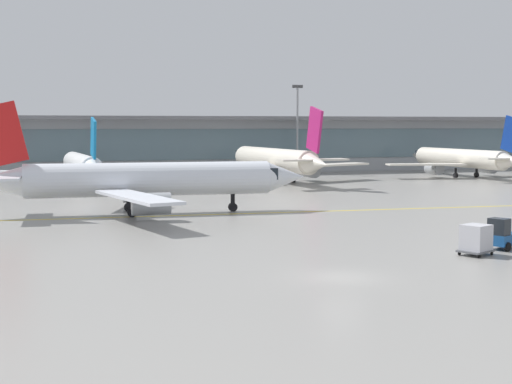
% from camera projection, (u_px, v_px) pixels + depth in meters
% --- Properties ---
extents(ground_plane, '(400.00, 400.00, 0.00)m').
position_uv_depth(ground_plane, '(341.00, 277.00, 40.32)').
color(ground_plane, gray).
extents(taxiway_centreline_stripe, '(109.90, 5.47, 0.01)m').
position_uv_depth(taxiway_centreline_stripe, '(153.00, 216.00, 67.11)').
color(taxiway_centreline_stripe, yellow).
rests_on(taxiway_centreline_stripe, ground_plane).
extents(terminal_concourse, '(226.55, 11.00, 9.60)m').
position_uv_depth(terminal_concourse, '(133.00, 144.00, 124.07)').
color(terminal_concourse, '#9EA3A8').
rests_on(terminal_concourse, ground_plane).
extents(gate_airplane_2, '(25.68, 27.68, 9.17)m').
position_uv_depth(gate_airplane_2, '(82.00, 165.00, 101.38)').
color(gate_airplane_2, white).
rests_on(gate_airplane_2, ground_plane).
extents(gate_airplane_3, '(29.49, 31.87, 10.55)m').
position_uv_depth(gate_airplane_3, '(275.00, 160.00, 106.26)').
color(gate_airplane_3, silver).
rests_on(gate_airplane_3, ground_plane).
extents(gate_airplane_4, '(26.75, 28.84, 9.55)m').
position_uv_depth(gate_airplane_4, '(461.00, 159.00, 117.16)').
color(gate_airplane_4, silver).
rests_on(gate_airplane_4, ground_plane).
extents(taxiing_regional_jet, '(31.16, 28.97, 10.33)m').
position_uv_depth(taxiing_regional_jet, '(145.00, 180.00, 68.65)').
color(taxiing_regional_jet, silver).
rests_on(taxiing_regional_jet, ground_plane).
extents(baggage_tug, '(2.95, 2.48, 2.10)m').
position_uv_depth(baggage_tug, '(503.00, 236.00, 49.38)').
color(baggage_tug, '#194C8C').
rests_on(baggage_tug, ground_plane).
extents(cargo_dolly_lead, '(2.59, 2.37, 1.94)m').
position_uv_depth(cargo_dolly_lead, '(476.00, 239.00, 47.07)').
color(cargo_dolly_lead, '#595B60').
rests_on(cargo_dolly_lead, ground_plane).
extents(apron_light_mast_2, '(1.80, 0.36, 14.77)m').
position_uv_depth(apron_light_mast_2, '(297.00, 125.00, 124.47)').
color(apron_light_mast_2, gray).
rests_on(apron_light_mast_2, ground_plane).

